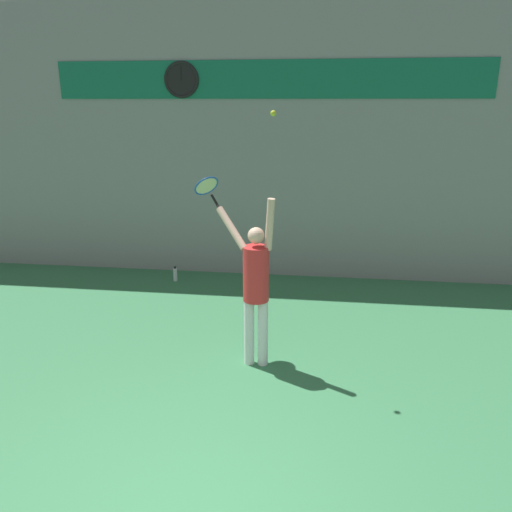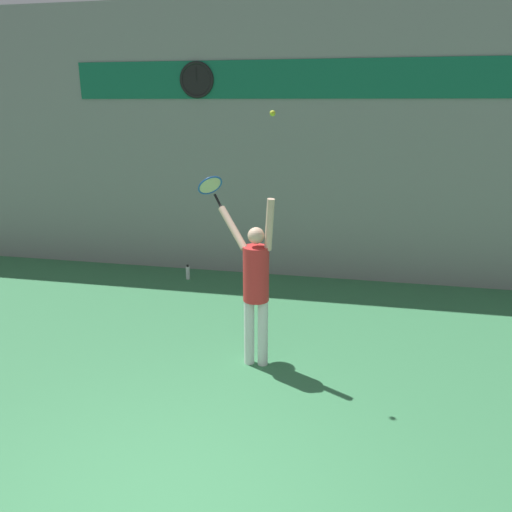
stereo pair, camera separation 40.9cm
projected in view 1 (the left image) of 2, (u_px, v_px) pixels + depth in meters
The scene contains 7 objects.
back_wall at pixel (267, 145), 9.15m from camera, with size 18.00×0.10×5.00m.
sponsor_banner at pixel (267, 79), 8.76m from camera, with size 7.73×0.02×0.65m.
scoreboard_clock at pixel (181, 80), 8.93m from camera, with size 0.64×0.06×0.64m.
tennis_player at pixel (256, 282), 6.16m from camera, with size 0.80×0.51×2.18m.
tennis_racket at pixel (207, 187), 6.39m from camera, with size 0.43×0.43×0.39m.
tennis_ball at pixel (273, 113), 5.46m from camera, with size 0.06×0.06×0.06m.
water_bottle at pixel (175, 274), 9.44m from camera, with size 0.08×0.08×0.29m.
Camera 1 is at (1.02, -2.98, 3.25)m, focal length 35.00 mm.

